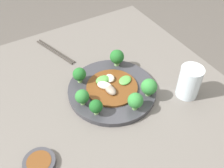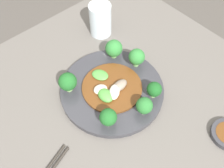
# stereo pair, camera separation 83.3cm
# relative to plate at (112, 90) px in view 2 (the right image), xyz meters

# --- Properties ---
(table) EXTENTS (0.91, 0.86, 0.72)m
(table) POSITION_rel_plate_xyz_m (0.02, 0.03, -0.37)
(table) COLOR #5B5651
(table) RESTS_ON ground_plane
(plate) EXTENTS (0.31, 0.31, 0.02)m
(plate) POSITION_rel_plate_xyz_m (0.00, 0.00, 0.00)
(plate) COLOR #333338
(plate) RESTS_ON table
(broccoli_west) EXTENTS (0.05, 0.05, 0.06)m
(broccoli_west) POSITION_rel_plate_xyz_m (-0.11, -0.02, 0.05)
(broccoli_west) COLOR #70A356
(broccoli_west) RESTS_ON plate
(broccoli_southwest) EXTENTS (0.05, 0.05, 0.06)m
(broccoli_southwest) POSITION_rel_plate_xyz_m (-0.09, -0.09, 0.04)
(broccoli_southwest) COLOR #70A356
(broccoli_southwest) RESTS_ON plate
(broccoli_northeast) EXTENTS (0.05, 0.05, 0.06)m
(broccoli_northeast) POSITION_rel_plate_xyz_m (0.08, 0.08, 0.04)
(broccoli_northeast) COLOR #7AAD5B
(broccoli_northeast) RESTS_ON plate
(broccoli_north) EXTENTS (0.05, 0.05, 0.06)m
(broccoli_north) POSITION_rel_plate_xyz_m (-0.01, 0.12, 0.04)
(broccoli_north) COLOR #89B76B
(broccoli_north) RESTS_ON plate
(broccoli_northwest) EXTENTS (0.04, 0.04, 0.05)m
(broccoli_northwest) POSITION_rel_plate_xyz_m (-0.07, 0.10, 0.04)
(broccoli_northwest) COLOR #89B76B
(broccoli_northwest) RESTS_ON plate
(broccoli_southeast) EXTENTS (0.05, 0.05, 0.07)m
(broccoli_southeast) POSITION_rel_plate_xyz_m (0.10, -0.08, 0.05)
(broccoli_southeast) COLOR #89B76B
(broccoli_southeast) RESTS_ON plate
(stirfry_center) EXTENTS (0.18, 0.18, 0.03)m
(stirfry_center) POSITION_rel_plate_xyz_m (0.01, 0.00, 0.02)
(stirfry_center) COLOR #5B3314
(stirfry_center) RESTS_ON plate
(drinking_glass) EXTENTS (0.08, 0.08, 0.11)m
(drinking_glass) POSITION_rel_plate_xyz_m (-0.14, -0.22, 0.05)
(drinking_glass) COLOR silver
(drinking_glass) RESTS_ON table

